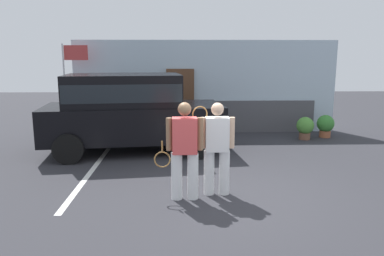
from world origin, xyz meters
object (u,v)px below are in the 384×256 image
object	(u,v)px
tennis_player_man	(184,150)
potted_plant_secondary	(325,125)
parked_suv	(130,109)
tennis_player_woman	(217,147)
potted_plant_by_porch	(305,127)
flag_pole	(70,72)

from	to	relation	value
tennis_player_man	potted_plant_secondary	bearing A→B (deg)	-133.04
parked_suv	tennis_player_woman	world-z (taller)	parked_suv
potted_plant_by_porch	parked_suv	bearing A→B (deg)	-165.66
tennis_player_man	flag_pole	bearing A→B (deg)	-58.74
tennis_player_woman	potted_plant_secondary	bearing A→B (deg)	-128.67
potted_plant_secondary	flag_pole	bearing A→B (deg)	176.54
parked_suv	potted_plant_by_porch	size ratio (longest dim) A/B	6.94
tennis_player_man	tennis_player_woman	world-z (taller)	tennis_player_man
tennis_player_man	flag_pole	distance (m)	6.57
parked_suv	flag_pole	size ratio (longest dim) A/B	1.66
parked_suv	flag_pole	bearing A→B (deg)	128.95
potted_plant_by_porch	potted_plant_secondary	world-z (taller)	potted_plant_secondary
tennis_player_man	potted_plant_secondary	distance (m)	6.72
parked_suv	tennis_player_man	xyz separation A→B (m)	(1.39, -3.40, -0.25)
parked_suv	tennis_player_woman	distance (m)	3.76
parked_suv	tennis_player_woman	size ratio (longest dim) A/B	2.81
tennis_player_woman	parked_suv	bearing A→B (deg)	-57.80
tennis_player_woman	flag_pole	world-z (taller)	flag_pole
parked_suv	tennis_player_man	world-z (taller)	parked_suv
potted_plant_by_porch	flag_pole	size ratio (longest dim) A/B	0.24
flag_pole	parked_suv	bearing A→B (deg)	-44.69
parked_suv	potted_plant_secondary	distance (m)	6.11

